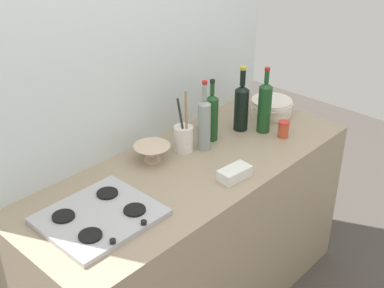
# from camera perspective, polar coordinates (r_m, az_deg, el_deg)

# --- Properties ---
(counter_block) EXTENTS (1.80, 0.70, 0.90)m
(counter_block) POSITION_cam_1_polar(r_m,az_deg,el_deg) (2.72, 0.00, -10.62)
(counter_block) COLOR tan
(counter_block) RESTS_ON ground
(backsplash_panel) EXTENTS (1.90, 0.06, 2.39)m
(backsplash_panel) POSITION_cam_1_polar(r_m,az_deg,el_deg) (2.57, -6.24, 6.21)
(backsplash_panel) COLOR silver
(backsplash_panel) RESTS_ON ground
(stovetop_hob) EXTENTS (0.45, 0.40, 0.04)m
(stovetop_hob) POSITION_cam_1_polar(r_m,az_deg,el_deg) (2.13, -10.33, -7.99)
(stovetop_hob) COLOR #B2B2B7
(stovetop_hob) RESTS_ON counter_block
(plate_stack) EXTENTS (0.24, 0.24, 0.09)m
(plate_stack) POSITION_cam_1_polar(r_m,az_deg,el_deg) (2.98, 8.93, 4.08)
(plate_stack) COLOR silver
(plate_stack) RESTS_ON counter_block
(wine_bottle_leftmost) EXTENTS (0.07, 0.07, 0.37)m
(wine_bottle_leftmost) POSITION_cam_1_polar(r_m,az_deg,el_deg) (2.75, 8.17, 4.23)
(wine_bottle_leftmost) COLOR #19471E
(wine_bottle_leftmost) RESTS_ON counter_block
(wine_bottle_mid_left) EXTENTS (0.07, 0.07, 0.37)m
(wine_bottle_mid_left) POSITION_cam_1_polar(r_m,az_deg,el_deg) (2.54, 1.38, 2.36)
(wine_bottle_mid_left) COLOR gray
(wine_bottle_mid_left) RESTS_ON counter_block
(wine_bottle_mid_right) EXTENTS (0.07, 0.07, 0.34)m
(wine_bottle_mid_right) POSITION_cam_1_polar(r_m,az_deg,el_deg) (2.64, 2.24, 3.16)
(wine_bottle_mid_right) COLOR #19471E
(wine_bottle_mid_right) RESTS_ON counter_block
(wine_bottle_rightmost) EXTENTS (0.08, 0.08, 0.36)m
(wine_bottle_rightmost) POSITION_cam_1_polar(r_m,az_deg,el_deg) (2.76, 5.58, 4.28)
(wine_bottle_rightmost) COLOR black
(wine_bottle_rightmost) RESTS_ON counter_block
(mixing_bowl) EXTENTS (0.18, 0.18, 0.08)m
(mixing_bowl) POSITION_cam_1_polar(r_m,az_deg,el_deg) (2.48, -4.51, -0.97)
(mixing_bowl) COLOR beige
(mixing_bowl) RESTS_ON counter_block
(butter_dish) EXTENTS (0.17, 0.10, 0.05)m
(butter_dish) POSITION_cam_1_polar(r_m,az_deg,el_deg) (2.36, 4.79, -3.29)
(butter_dish) COLOR white
(butter_dish) RESTS_ON counter_block
(utensil_crock) EXTENTS (0.10, 0.10, 0.32)m
(utensil_crock) POSITION_cam_1_polar(r_m,az_deg,el_deg) (2.55, -0.96, 0.74)
(utensil_crock) COLOR silver
(utensil_crock) RESTS_ON counter_block
(condiment_jar_front) EXTENTS (0.06, 0.06, 0.09)m
(condiment_jar_front) POSITION_cam_1_polar(r_m,az_deg,el_deg) (2.74, 10.25, 1.66)
(condiment_jar_front) COLOR #C64C2D
(condiment_jar_front) RESTS_ON counter_block
(condiment_jar_rear) EXTENTS (0.07, 0.07, 0.08)m
(condiment_jar_rear) POSITION_cam_1_polar(r_m,az_deg,el_deg) (2.79, 1.30, 2.37)
(condiment_jar_rear) COLOR #C64C2D
(condiment_jar_rear) RESTS_ON counter_block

